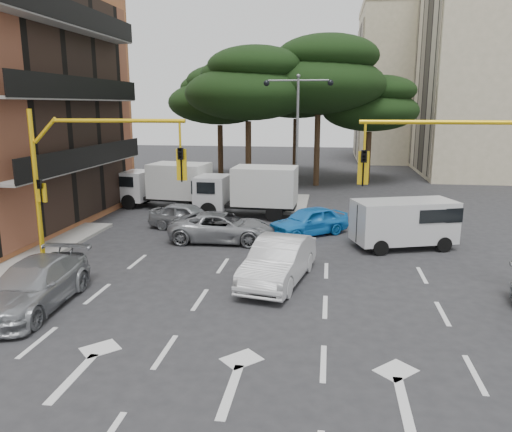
% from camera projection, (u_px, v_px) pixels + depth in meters
% --- Properties ---
extents(ground, '(120.00, 120.00, 0.00)m').
position_uv_depth(ground, '(261.00, 303.00, 15.78)').
color(ground, '#28282B').
rests_on(ground, ground).
extents(median_strip, '(1.40, 6.00, 0.15)m').
position_uv_depth(median_strip, '(296.00, 204.00, 31.21)').
color(median_strip, gray).
rests_on(median_strip, ground).
extents(apartment_beige_far, '(16.20, 12.15, 16.70)m').
position_uv_depth(apartment_beige_far, '(433.00, 84.00, 54.58)').
color(apartment_beige_far, '#B7AC89').
rests_on(apartment_beige_far, ground).
extents(pine_left_near, '(9.15, 9.15, 10.23)m').
position_uv_depth(pine_left_near, '(249.00, 84.00, 35.87)').
color(pine_left_near, '#382616').
rests_on(pine_left_near, ground).
extents(pine_center, '(9.98, 9.98, 11.16)m').
position_uv_depth(pine_center, '(320.00, 75.00, 36.94)').
color(pine_center, '#382616').
rests_on(pine_center, ground).
extents(pine_left_far, '(8.32, 8.32, 9.30)m').
position_uv_depth(pine_left_far, '(220.00, 95.00, 40.31)').
color(pine_left_far, '#382616').
rests_on(pine_left_far, ground).
extents(pine_right, '(7.49, 7.49, 8.37)m').
position_uv_depth(pine_right, '(371.00, 104.00, 38.75)').
color(pine_right, '#382616').
rests_on(pine_right, ground).
extents(pine_back, '(9.15, 9.15, 10.23)m').
position_uv_depth(pine_back, '(297.00, 87.00, 42.20)').
color(pine_back, '#382616').
rests_on(pine_back, ground).
extents(signal_mast_right, '(5.79, 0.37, 6.00)m').
position_uv_depth(signal_mast_right, '(482.00, 177.00, 15.88)').
color(signal_mast_right, yellow).
rests_on(signal_mast_right, ground).
extents(signal_mast_left, '(5.79, 0.37, 6.00)m').
position_uv_depth(signal_mast_left, '(81.00, 169.00, 17.82)').
color(signal_mast_left, yellow).
rests_on(signal_mast_left, ground).
extents(street_lamp_center, '(4.16, 0.36, 7.77)m').
position_uv_depth(street_lamp_center, '(298.00, 117.00, 30.04)').
color(street_lamp_center, slate).
rests_on(street_lamp_center, median_strip).
extents(car_white_hatch, '(2.51, 4.97, 1.56)m').
position_uv_depth(car_white_hatch, '(278.00, 261.00, 17.49)').
color(car_white_hatch, silver).
rests_on(car_white_hatch, ground).
extents(car_blue_compact, '(4.13, 3.82, 1.37)m').
position_uv_depth(car_blue_compact, '(309.00, 221.00, 23.90)').
color(car_blue_compact, blue).
rests_on(car_blue_compact, ground).
extents(car_silver_wagon, '(2.24, 5.02, 1.43)m').
position_uv_depth(car_silver_wagon, '(33.00, 285.00, 15.32)').
color(car_silver_wagon, gray).
rests_on(car_silver_wagon, ground).
extents(car_silver_cross_a, '(4.87, 2.36, 1.33)m').
position_uv_depth(car_silver_cross_a, '(222.00, 227.00, 22.78)').
color(car_silver_cross_a, gray).
rests_on(car_silver_cross_a, ground).
extents(car_silver_cross_b, '(4.12, 2.29, 1.33)m').
position_uv_depth(car_silver_cross_b, '(187.00, 216.00, 25.03)').
color(car_silver_cross_b, '#95989D').
rests_on(car_silver_cross_b, ground).
extents(van_white, '(4.69, 3.21, 2.15)m').
position_uv_depth(van_white, '(404.00, 224.00, 21.67)').
color(van_white, silver).
rests_on(van_white, ground).
extents(box_truck_a, '(5.80, 2.99, 2.73)m').
position_uv_depth(box_truck_a, '(165.00, 185.00, 30.11)').
color(box_truck_a, silver).
rests_on(box_truck_a, ground).
extents(box_truck_b, '(5.80, 2.62, 2.81)m').
position_uv_depth(box_truck_b, '(247.00, 191.00, 27.82)').
color(box_truck_b, silver).
rests_on(box_truck_b, ground).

